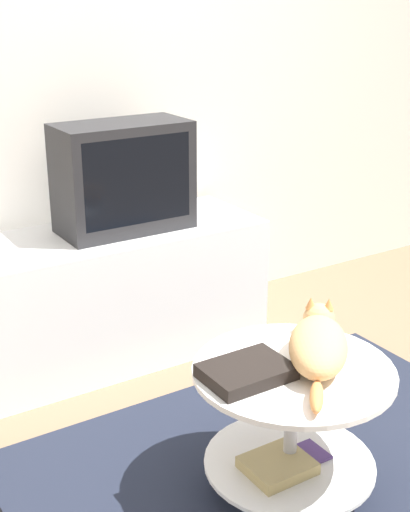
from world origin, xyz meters
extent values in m
plane|color=#7F664C|center=(0.00, 0.00, 0.00)|extent=(12.00, 12.00, 0.00)
cube|color=silver|center=(0.00, 1.58, 1.30)|extent=(8.00, 0.05, 2.60)
cube|color=#1E2333|center=(0.00, 0.00, 0.01)|extent=(1.86, 1.51, 0.02)
cube|color=white|center=(-0.13, 1.23, 0.30)|extent=(1.36, 0.52, 0.60)
cube|color=silver|center=(-0.13, 0.98, 0.36)|extent=(0.61, 0.01, 0.17)
cube|color=#232326|center=(-0.06, 1.23, 0.83)|extent=(0.57, 0.29, 0.47)
cube|color=black|center=(-0.06, 1.09, 0.85)|extent=(0.49, 0.01, 0.37)
cylinder|color=#B2B2B7|center=(-0.09, 0.01, 0.03)|extent=(0.27, 0.27, 0.01)
cylinder|color=#B7B7BC|center=(-0.09, 0.01, 0.24)|extent=(0.04, 0.04, 0.45)
cylinder|color=white|center=(-0.09, 0.01, 0.13)|extent=(0.56, 0.56, 0.01)
cylinder|color=white|center=(-0.09, 0.01, 0.47)|extent=(0.64, 0.64, 0.02)
cube|color=tan|center=(-0.15, -0.01, 0.16)|extent=(0.21, 0.18, 0.04)
cube|color=#51387A|center=(-0.04, 0.00, 0.14)|extent=(0.15, 0.12, 0.01)
cube|color=black|center=(-0.25, 0.04, 0.50)|extent=(0.26, 0.19, 0.04)
ellipsoid|color=tan|center=(-0.01, -0.01, 0.55)|extent=(0.39, 0.40, 0.13)
sphere|color=tan|center=(0.14, 0.15, 0.54)|extent=(0.11, 0.11, 0.11)
cone|color=#D18447|center=(0.11, 0.17, 0.60)|extent=(0.04, 0.04, 0.04)
cone|color=#D18447|center=(0.16, 0.13, 0.60)|extent=(0.04, 0.04, 0.04)
ellipsoid|color=#D18447|center=(-0.17, -0.19, 0.51)|extent=(0.14, 0.15, 0.04)
camera|label=1|loc=(-1.37, -1.50, 1.58)|focal=50.00mm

